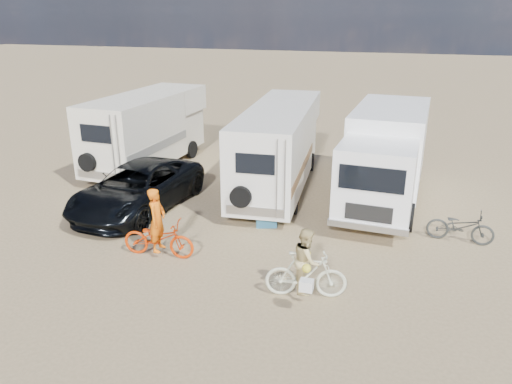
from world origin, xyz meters
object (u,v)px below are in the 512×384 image
(bike_woman, at_px, (306,275))
(rider_man, at_px, (158,226))
(cooler, at_px, (266,218))
(bike_man, at_px, (159,238))
(rv_left, at_px, (147,132))
(rv_main, at_px, (279,149))
(rider_woman, at_px, (306,267))
(crate, at_px, (242,205))
(box_truck, at_px, (385,159))
(bike_parked, at_px, (460,226))
(dark_suv, at_px, (138,188))

(bike_woman, distance_m, rider_man, 4.22)
(cooler, bearing_deg, bike_woman, -80.41)
(bike_man, relative_size, rider_man, 1.13)
(cooler, bearing_deg, rv_left, 126.99)
(rv_main, relative_size, rider_woman, 5.12)
(rv_left, height_order, crate, rv_left)
(box_truck, relative_size, rider_woman, 4.62)
(bike_woman, xyz_separation_m, crate, (-3.03, 4.52, -0.38))
(cooler, distance_m, crate, 1.49)
(bike_parked, xyz_separation_m, cooler, (-5.53, -0.52, -0.23))
(rv_main, relative_size, bike_man, 3.96)
(rv_left, distance_m, crate, 6.23)
(box_truck, bearing_deg, rider_woman, -98.05)
(rider_woman, distance_m, cooler, 4.05)
(cooler, bearing_deg, rv_main, 79.35)
(rv_main, relative_size, bike_parked, 4.31)
(box_truck, relative_size, rider_man, 4.06)
(rider_man, bearing_deg, bike_woman, -105.33)
(rider_man, height_order, cooler, rider_man)
(dark_suv, distance_m, bike_parked, 9.93)
(bike_woman, bearing_deg, bike_parked, -53.23)
(rv_left, distance_m, rider_woman, 11.30)
(bike_woman, xyz_separation_m, rider_woman, (0.00, 0.00, 0.20))
(bike_man, xyz_separation_m, rider_man, (0.00, 0.00, 0.35))
(rv_left, xyz_separation_m, bike_man, (4.06, -6.93, -1.00))
(dark_suv, height_order, crate, dark_suv)
(dark_suv, distance_m, rider_woman, 7.26)
(rv_main, height_order, bike_woman, rv_main)
(bike_parked, bearing_deg, box_truck, 47.16)
(dark_suv, relative_size, rider_woman, 3.52)
(rider_woman, bearing_deg, rv_main, 7.74)
(crate, bearing_deg, rider_woman, -56.18)
(rv_left, height_order, rider_man, rv_left)
(rider_woman, bearing_deg, crate, 22.26)
(rv_left, relative_size, box_truck, 0.91)
(box_truck, bearing_deg, cooler, -133.80)
(rv_left, distance_m, bike_woman, 11.31)
(rv_main, bearing_deg, dark_suv, -143.68)
(rv_main, relative_size, rv_left, 1.22)
(bike_man, relative_size, bike_woman, 1.05)
(cooler, height_order, crate, cooler)
(crate, bearing_deg, bike_man, -106.53)
(rv_left, distance_m, rider_man, 8.06)
(dark_suv, xyz_separation_m, rider_man, (2.18, -2.78, 0.12))
(rv_left, bearing_deg, bike_man, -56.77)
(bike_parked, xyz_separation_m, crate, (-6.63, 0.48, -0.29))
(bike_man, height_order, crate, bike_man)
(rv_left, height_order, rider_woman, rv_left)
(rider_woman, relative_size, crate, 3.40)
(bike_woman, bearing_deg, crate, 22.26)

